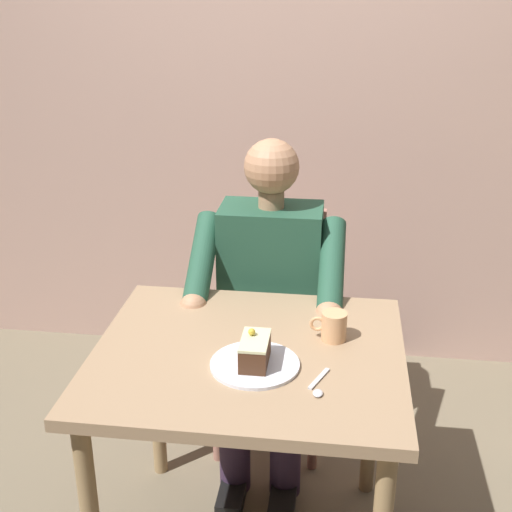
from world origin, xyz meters
TOP-DOWN VIEW (x-y plane):
  - cafe_rear_panel at (0.00, -1.35)m, footprint 6.40×0.12m
  - dining_table at (0.00, 0.00)m, footprint 0.88×0.77m
  - chair at (0.00, -0.67)m, footprint 0.42×0.42m
  - seated_person at (-0.00, -0.50)m, footprint 0.53×0.58m
  - dessert_plate at (-0.03, 0.08)m, footprint 0.24×0.24m
  - cake_slice at (-0.03, 0.08)m, footprint 0.07×0.13m
  - coffee_cup at (-0.24, -0.10)m, footprint 0.11×0.07m
  - dessert_spoon at (-0.21, 0.16)m, footprint 0.05×0.14m

SIDE VIEW (x-z plane):
  - chair at x=0.00m, z-range 0.05..0.94m
  - seated_person at x=0.00m, z-range 0.02..1.23m
  - dining_table at x=0.00m, z-range 0.27..1.00m
  - dessert_spoon at x=-0.21m, z-range 0.73..0.74m
  - dessert_plate at x=-0.03m, z-range 0.73..0.74m
  - coffee_cup at x=-0.24m, z-range 0.73..0.82m
  - cake_slice at x=-0.03m, z-range 0.73..0.83m
  - cafe_rear_panel at x=0.00m, z-range 0.00..3.00m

